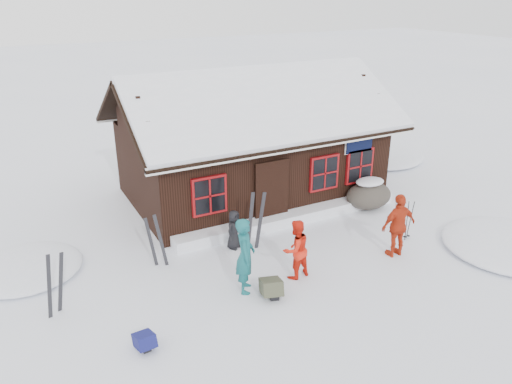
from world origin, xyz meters
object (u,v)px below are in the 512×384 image
ski_poles (409,221)px  skier_orange_right (398,225)px  skier_teal (245,255)px  skier_crouched (234,230)px  backpack_blue (145,343)px  skier_orange_left (296,249)px  boulder (369,195)px  backpack_olive (271,290)px  ski_pair_left (55,285)px

ski_poles → skier_orange_right: bearing=-149.3°
skier_teal → skier_crouched: (0.67, 2.01, -0.38)m
skier_teal → backpack_blue: size_ratio=3.82×
backpack_blue → ski_poles: bearing=3.6°
skier_orange_left → ski_poles: size_ratio=1.28×
boulder → backpack_blue: 9.11m
skier_orange_left → skier_orange_right: skier_orange_right is taller
boulder → backpack_olive: (-5.32, -2.93, -0.30)m
skier_crouched → backpack_blue: (-3.41, -2.95, -0.43)m
skier_teal → skier_orange_left: (1.37, -0.05, -0.17)m
skier_orange_right → backpack_olive: size_ratio=2.82×
skier_crouched → skier_orange_left: bearing=-100.6°
skier_orange_right → skier_orange_left: bearing=-3.4°
boulder → backpack_blue: bearing=-158.4°
skier_orange_right → skier_crouched: skier_orange_right is taller
boulder → backpack_olive: size_ratio=2.51×
skier_orange_left → skier_teal: bearing=-9.8°
skier_crouched → ski_pair_left: 4.84m
backpack_blue → backpack_olive: backpack_olive is taller
skier_orange_left → backpack_blue: skier_orange_left is taller
ski_pair_left → ski_poles: size_ratio=1.25×
boulder → ski_poles: size_ratio=1.31×
skier_orange_left → skier_crouched: (-0.70, 2.06, -0.21)m
boulder → skier_orange_right: bearing=-116.0°
skier_teal → skier_orange_left: bearing=-65.6°
skier_teal → backpack_olive: bearing=-115.5°
skier_teal → backpack_olive: skier_teal is taller
skier_teal → skier_orange_left: size_ratio=1.22×
skier_teal → backpack_blue: 3.01m
skier_teal → skier_orange_right: (4.36, -0.40, -0.05)m
skier_teal → ski_pair_left: bearing=100.7°
skier_orange_left → skier_crouched: size_ratio=1.37×
skier_orange_left → skier_crouched: bearing=-78.9°
ski_pair_left → backpack_olive: (4.50, -1.67, -0.54)m
ski_pair_left → backpack_olive: size_ratio=2.41×
backpack_olive → skier_orange_left: bearing=43.2°
skier_orange_right → ski_pair_left: (-8.45, 1.55, -0.18)m
ski_poles → ski_pair_left: bearing=174.0°
skier_crouched → backpack_blue: skier_crouched is taller
boulder → backpack_blue: boulder is taller
boulder → ski_pair_left: size_ratio=1.04×
skier_teal → skier_crouched: size_ratio=1.67×
skier_teal → ski_poles: (5.31, 0.16, -0.38)m
skier_crouched → skier_teal: bearing=-137.7°
skier_teal → backpack_blue: bearing=135.3°
ski_pair_left → backpack_blue: 2.55m
skier_crouched → backpack_blue: bearing=-168.5°
backpack_olive → boulder: bearing=45.6°
ski_poles → backpack_blue: 8.13m
skier_crouched → backpack_olive: size_ratio=1.79×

